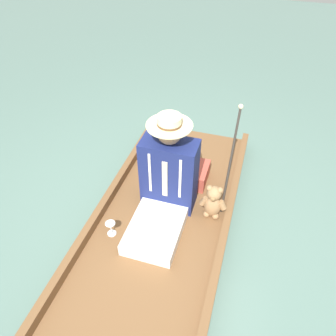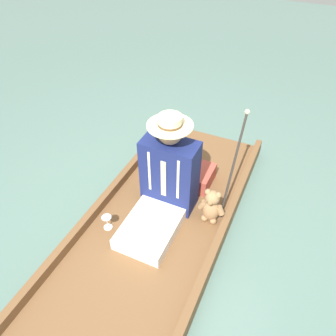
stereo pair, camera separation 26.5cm
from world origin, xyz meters
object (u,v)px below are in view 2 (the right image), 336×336
at_px(walking_cane, 236,157).
at_px(wine_glass, 107,220).
at_px(seated_person, 165,182).
at_px(teddy_bear, 211,207).

bearing_deg(walking_cane, wine_glass, 42.85).
distance_m(seated_person, wine_glass, 0.57).
relative_size(teddy_bear, walking_cane, 0.41).
bearing_deg(teddy_bear, seated_person, 6.34).
bearing_deg(seated_person, wine_glass, 44.50).
xyz_separation_m(seated_person, walking_cane, (-0.47, -0.36, 0.16)).
height_order(teddy_bear, wine_glass, teddy_bear).
relative_size(seated_person, teddy_bear, 2.66).
bearing_deg(wine_glass, teddy_bear, -149.37).
height_order(seated_person, teddy_bear, seated_person).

